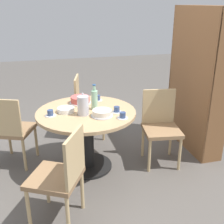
{
  "coord_description": "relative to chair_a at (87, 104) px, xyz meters",
  "views": [
    {
      "loc": [
        2.9,
        -0.47,
        1.86
      ],
      "look_at": [
        0.0,
        0.3,
        0.68
      ],
      "focal_mm": 45.0,
      "sensor_mm": 36.0,
      "label": 1
    }
  ],
  "objects": [
    {
      "name": "cup_a",
      "position": [
        1.18,
        0.18,
        0.27
      ],
      "size": [
        0.12,
        0.12,
        0.07
      ],
      "color": "silver",
      "rests_on": "dining_table"
    },
    {
      "name": "ground_plane",
      "position": [
        0.88,
        -0.16,
        -0.48
      ],
      "size": [
        14.0,
        14.0,
        0.0
      ],
      "primitive_type": "plane",
      "color": "#56514C"
    },
    {
      "name": "chair_d",
      "position": [
        0.95,
        0.73,
        0.0
      ],
      "size": [
        0.48,
        0.48,
        0.89
      ],
      "rotation": [
        0.0,
        0.0,
        7.7
      ],
      "color": "tan",
      "rests_on": "ground_plane"
    },
    {
      "name": "coffee_pot",
      "position": [
        0.97,
        -0.2,
        0.35
      ],
      "size": [
        0.12,
        0.12,
        0.25
      ],
      "color": "silver",
      "rests_on": "dining_table"
    },
    {
      "name": "dining_table",
      "position": [
        0.88,
        -0.16,
        0.05
      ],
      "size": [
        1.12,
        1.12,
        0.72
      ],
      "color": "black",
      "rests_on": "ground_plane"
    },
    {
      "name": "chair_a",
      "position": [
        0.0,
        0.0,
        0.0
      ],
      "size": [
        0.51,
        0.51,
        0.89
      ],
      "rotation": [
        0.0,
        0.0,
        2.89
      ],
      "color": "tan",
      "rests_on": "ground_plane"
    },
    {
      "name": "cake_second",
      "position": [
        1.06,
        -0.02,
        0.28
      ],
      "size": [
        0.24,
        0.24,
        0.07
      ],
      "color": "silver",
      "rests_on": "dining_table"
    },
    {
      "name": "cake_main",
      "position": [
        0.59,
        -0.18,
        0.28
      ],
      "size": [
        0.26,
        0.26,
        0.08
      ],
      "color": "silver",
      "rests_on": "dining_table"
    },
    {
      "name": "cup_d",
      "position": [
        1.0,
        0.17,
        0.27
      ],
      "size": [
        0.12,
        0.12,
        0.07
      ],
      "color": "silver",
      "rests_on": "dining_table"
    },
    {
      "name": "plate_stack",
      "position": [
        0.84,
        -0.38,
        0.27
      ],
      "size": [
        0.19,
        0.19,
        0.05
      ],
      "color": "white",
      "rests_on": "dining_table"
    },
    {
      "name": "water_bottle",
      "position": [
        0.84,
        -0.05,
        0.36
      ],
      "size": [
        0.07,
        0.07,
        0.29
      ],
      "color": "#99C6A3",
      "rests_on": "dining_table"
    },
    {
      "name": "bookshelf",
      "position": [
        0.66,
        1.33,
        0.39
      ],
      "size": [
        1.04,
        0.28,
        1.82
      ],
      "rotation": [
        0.0,
        0.0,
        3.14
      ],
      "color": "brown",
      "rests_on": "ground_plane"
    },
    {
      "name": "chair_c",
      "position": [
        1.69,
        -0.52,
        0.0
      ],
      "size": [
        0.57,
        0.57,
        0.89
      ],
      "rotation": [
        0.0,
        0.0,
        5.79
      ],
      "color": "tan",
      "rests_on": "ground_plane"
    },
    {
      "name": "cup_c",
      "position": [
        0.55,
        0.05,
        0.27
      ],
      "size": [
        0.12,
        0.12,
        0.07
      ],
      "color": "silver",
      "rests_on": "dining_table"
    },
    {
      "name": "cup_b",
      "position": [
        0.92,
        -0.55,
        0.27
      ],
      "size": [
        0.12,
        0.12,
        0.07
      ],
      "color": "silver",
      "rests_on": "dining_table"
    },
    {
      "name": "chair_b",
      "position": [
        0.59,
        -1.0,
        0.0
      ],
      "size": [
        0.55,
        0.55,
        0.89
      ],
      "rotation": [
        0.0,
        0.0,
        4.32
      ],
      "color": "tan",
      "rests_on": "ground_plane"
    }
  ]
}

